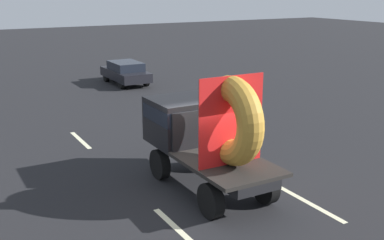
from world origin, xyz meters
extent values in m
plane|color=black|center=(0.00, 0.00, 0.00)|extent=(120.00, 120.00, 0.00)
cylinder|color=black|center=(-0.82, 1.74, 0.45)|extent=(0.28, 0.91, 0.91)
cylinder|color=black|center=(0.88, 1.74, 0.45)|extent=(0.28, 0.91, 0.91)
cylinder|color=black|center=(-0.82, -1.16, 0.45)|extent=(0.28, 0.91, 0.91)
cylinder|color=black|center=(0.88, -1.16, 0.45)|extent=(0.28, 0.91, 0.91)
cube|color=black|center=(0.03, 0.30, 0.89)|extent=(1.30, 4.64, 0.25)
cube|color=black|center=(0.03, 1.74, 1.69)|extent=(2.00, 1.74, 1.35)
cube|color=black|center=(0.03, 1.69, 1.99)|extent=(2.02, 1.66, 0.44)
cube|color=black|center=(0.03, -0.58, 1.07)|extent=(2.00, 2.90, 0.10)
cube|color=black|center=(0.03, 0.82, 1.67)|extent=(1.80, 0.08, 1.10)
torus|color=#B7842D|center=(0.03, -0.73, 2.28)|extent=(0.68, 2.32, 2.32)
cube|color=red|center=(0.03, -0.73, 2.28)|extent=(1.90, 0.03, 2.32)
cylinder|color=black|center=(2.99, 17.23, 0.31)|extent=(0.21, 0.62, 0.62)
cylinder|color=black|center=(4.49, 17.23, 0.31)|extent=(0.21, 0.62, 0.62)
cylinder|color=black|center=(2.99, 14.64, 0.31)|extent=(0.21, 0.62, 0.62)
cylinder|color=black|center=(4.49, 14.64, 0.31)|extent=(0.21, 0.62, 0.62)
cube|color=black|center=(3.74, 15.94, 0.57)|extent=(1.73, 4.05, 0.53)
cube|color=black|center=(3.74, 15.84, 1.08)|extent=(1.56, 2.27, 0.48)
cube|color=beige|center=(-1.82, -1.57, 0.00)|extent=(0.16, 2.96, 0.01)
cube|color=beige|center=(-1.82, 6.54, 0.00)|extent=(0.16, 2.27, 0.01)
cube|color=beige|center=(1.89, -1.60, 0.00)|extent=(0.16, 2.90, 0.01)
cube|color=beige|center=(1.89, 6.54, 0.00)|extent=(0.16, 2.66, 0.01)
camera|label=1|loc=(-6.51, -10.29, 5.53)|focal=44.39mm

